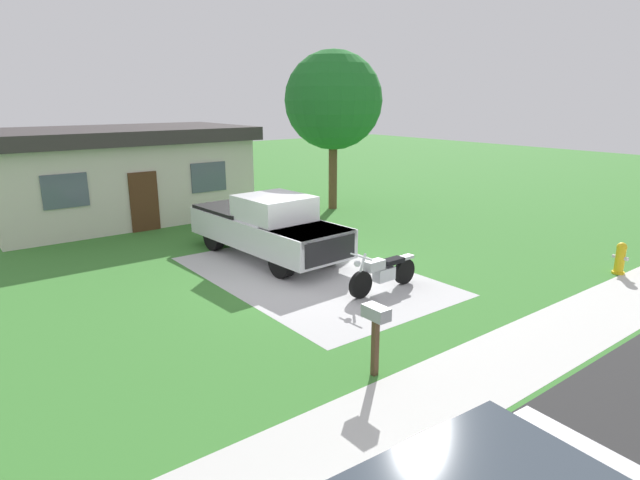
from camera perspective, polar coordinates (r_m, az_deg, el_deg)
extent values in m
plane|color=#3A7B30|center=(14.19, -1.12, -3.81)|extent=(80.00, 80.00, 0.00)
cube|color=#BBBBBB|center=(14.19, -1.12, -3.80)|extent=(4.69, 7.45, 0.01)
cube|color=beige|center=(10.39, 19.52, -12.11)|extent=(36.00, 1.80, 0.01)
cylinder|color=black|center=(12.54, 4.40, -4.84)|extent=(0.66, 0.15, 0.66)
cylinder|color=black|center=(13.62, 9.09, -3.36)|extent=(0.66, 0.15, 0.66)
cube|color=silver|center=(13.06, 6.94, -3.68)|extent=(0.57, 0.28, 0.32)
cube|color=#B7BABF|center=(12.72, 5.89, -2.73)|extent=(0.53, 0.28, 0.24)
cube|color=black|center=(13.18, 7.87, -2.25)|extent=(0.61, 0.30, 0.12)
cube|color=#B7BABF|center=(13.51, 9.16, -1.87)|extent=(0.49, 0.22, 0.08)
cylinder|color=silver|center=(12.42, 4.44, -3.24)|extent=(0.33, 0.07, 0.77)
cylinder|color=silver|center=(12.33, 4.47, -1.82)|extent=(0.07, 0.70, 0.04)
sphere|color=silver|center=(12.29, 4.05, -2.55)|extent=(0.16, 0.16, 0.16)
cylinder|color=black|center=(14.91, 0.87, -1.17)|extent=(0.35, 0.86, 0.84)
cylinder|color=black|center=(13.92, -4.17, -2.41)|extent=(0.35, 0.86, 0.84)
cylinder|color=black|center=(17.58, -6.76, 1.26)|extent=(0.35, 0.86, 0.84)
cylinder|color=black|center=(16.75, -11.39, 0.36)|extent=(0.35, 0.86, 0.84)
cube|color=silver|center=(15.68, -5.76, 1.01)|extent=(2.32, 5.71, 0.80)
cube|color=silver|center=(14.18, -1.45, 0.82)|extent=(2.01, 2.01, 0.20)
cube|color=silver|center=(15.20, -4.96, 3.48)|extent=(1.91, 2.00, 0.70)
cube|color=#3F4C56|center=(14.59, -3.09, 2.63)|extent=(1.71, 0.26, 0.60)
cube|color=black|center=(16.89, -8.84, 2.80)|extent=(2.04, 2.51, 0.50)
cube|color=black|center=(13.58, 1.06, -1.14)|extent=(1.70, 0.20, 0.64)
cylinder|color=yellow|center=(16.34, 29.63, -2.00)|extent=(0.24, 0.24, 0.70)
sphere|color=yellow|center=(16.24, 29.81, -0.68)|extent=(0.26, 0.26, 0.26)
cylinder|color=silver|center=(16.36, 29.23, -1.56)|extent=(0.10, 0.12, 0.10)
cylinder|color=silver|center=(16.26, 30.12, -1.77)|extent=(0.10, 0.12, 0.10)
cylinder|color=yellow|center=(16.42, 29.48, -3.07)|extent=(0.32, 0.32, 0.06)
cylinder|color=black|center=(6.99, 17.42, -23.50)|extent=(0.65, 0.26, 0.64)
cube|color=#4C3823|center=(9.15, 5.97, -11.26)|extent=(0.10, 0.10, 1.10)
cube|color=gray|center=(8.90, 6.08, -7.79)|extent=(0.26, 0.48, 0.22)
cylinder|color=brown|center=(22.48, 1.40, 7.32)|extent=(0.36, 0.36, 3.10)
sphere|color=#22722A|center=(22.27, 1.45, 14.85)|extent=(4.00, 4.00, 4.00)
cube|color=beige|center=(21.98, -20.78, 6.03)|extent=(9.00, 5.00, 3.00)
cube|color=#383333|center=(21.80, -21.21, 10.57)|extent=(9.60, 5.60, 0.50)
cube|color=#4C2D19|center=(19.67, -18.43, 3.94)|extent=(1.00, 0.08, 2.10)
cube|color=#4C5966|center=(18.90, -25.80, 4.79)|extent=(1.40, 0.06, 1.10)
cube|color=#4C5966|center=(20.51, -11.93, 6.67)|extent=(1.40, 0.06, 1.10)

